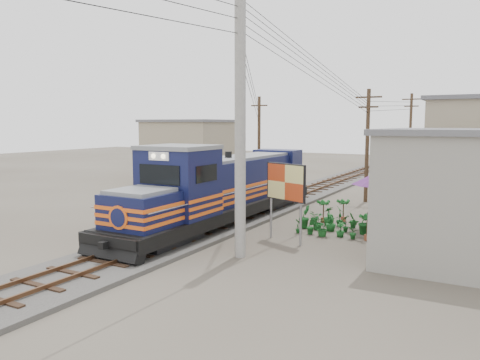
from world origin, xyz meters
The scene contains 14 objects.
ground centered at (0.00, 0.00, 0.00)m, with size 120.00×120.00×0.00m, color #473F35.
ballast centered at (0.00, 10.00, 0.08)m, with size 3.60×70.00×0.16m, color #595651.
track centered at (0.00, 10.00, 0.26)m, with size 1.15×70.00×0.12m.
locomotive centered at (0.00, 4.06, 1.69)m, with size 2.85×15.51×3.84m.
utility_pole_main centered at (3.50, -0.50, 5.00)m, with size 0.40×0.40×10.00m.
wooden_pole_mid centered at (4.50, 14.00, 3.68)m, with size 1.60×0.24×7.00m.
wooden_pole_far centered at (4.80, 28.00, 3.93)m, with size 1.60×0.24×7.50m.
wooden_pole_left centered at (-5.00, 18.00, 3.68)m, with size 1.60×0.24×7.00m.
power_lines centered at (-0.14, 8.49, 7.56)m, with size 9.65×19.00×3.30m.
shophouse_left centered at (-10.00, 16.00, 2.61)m, with size 6.30×6.30×5.20m.
billboard centered at (4.06, 2.35, 2.40)m, with size 2.01×0.89×3.27m.
market_umbrella centered at (7.02, 6.14, 2.44)m, with size 3.20×3.20×2.77m.
vendor centered at (7.50, 5.87, 0.91)m, with size 0.67×0.44×1.82m, color black.
plant_nursery centered at (5.07, 5.21, 0.43)m, with size 3.49×3.18×1.09m.
Camera 1 is at (11.61, -15.21, 4.87)m, focal length 35.00 mm.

